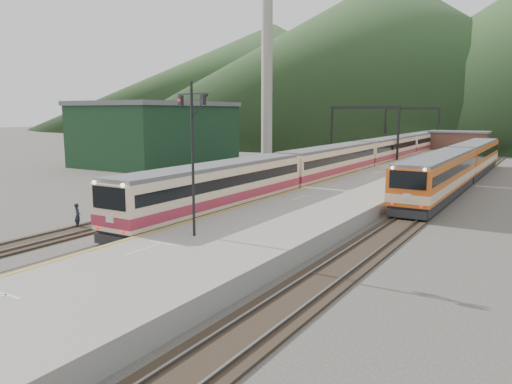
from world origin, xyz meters
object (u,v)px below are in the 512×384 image
Objects in this scene: second_train at (460,165)px; worker at (78,216)px; signal_mast at (192,144)px; main_train at (388,151)px.

second_train reaches higher than worker.
worker is (-9.92, 0.83, -4.87)m from signal_mast.
signal_mast reaches higher than worker.
main_train is at bearing -67.94° from worker.
worker is at bearing -117.87° from second_train.
signal_mast is 11.08m from worker.
main_train is at bearing 95.04° from signal_mast.
second_train is 34.37m from signal_mast.
second_train is 36.85m from worker.
worker is (-5.72, -46.81, -1.19)m from main_train.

